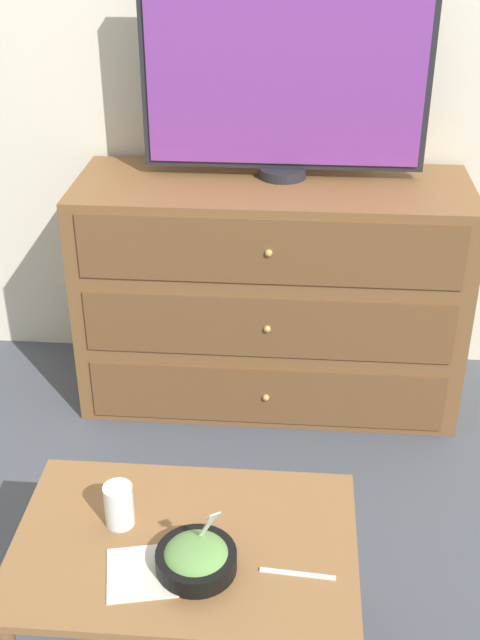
# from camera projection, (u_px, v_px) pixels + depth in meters

# --- Properties ---
(ground_plane) EXTENTS (12.00, 12.00, 0.00)m
(ground_plane) POSITION_uv_depth(u_px,v_px,m) (300.00, 353.00, 3.23)
(ground_plane) COLOR #474C56
(wall_back) EXTENTS (12.00, 0.05, 2.60)m
(wall_back) POSITION_uv_depth(u_px,v_px,m) (315.00, 10.00, 2.62)
(wall_back) COLOR silver
(wall_back) RESTS_ON ground_plane
(dresser) EXTENTS (1.30, 0.50, 0.81)m
(dresser) POSITION_uv_depth(u_px,v_px,m) (271.00, 294.00, 2.81)
(dresser) COLOR brown
(dresser) RESTS_ON ground_plane
(tv) EXTENTS (0.91, 0.16, 0.66)m
(tv) POSITION_uv_depth(u_px,v_px,m) (285.00, 73.00, 2.50)
(tv) COLOR #232328
(tv) RESTS_ON dresser
(coffee_table) EXTENTS (0.77, 0.51, 0.39)m
(coffee_table) POSITION_uv_depth(u_px,v_px,m) (185.00, 562.00, 1.81)
(coffee_table) COLOR olive
(coffee_table) RESTS_ON ground_plane
(takeout_bowl) EXTENTS (0.17, 0.17, 0.19)m
(takeout_bowl) POSITION_uv_depth(u_px,v_px,m) (196.00, 558.00, 1.70)
(takeout_bowl) COLOR black
(takeout_bowl) RESTS_ON coffee_table
(drink_cup) EXTENTS (0.07, 0.07, 0.11)m
(drink_cup) POSITION_uv_depth(u_px,v_px,m) (119.00, 507.00, 1.81)
(drink_cup) COLOR beige
(drink_cup) RESTS_ON coffee_table
(napkin) EXTENTS (0.18, 0.18, 0.00)m
(napkin) POSITION_uv_depth(u_px,v_px,m) (143.00, 572.00, 1.70)
(napkin) COLOR silver
(napkin) RESTS_ON coffee_table
(knife) EXTENTS (0.16, 0.02, 0.01)m
(knife) POSITION_uv_depth(u_px,v_px,m) (298.00, 574.00, 1.70)
(knife) COLOR white
(knife) RESTS_ON coffee_table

